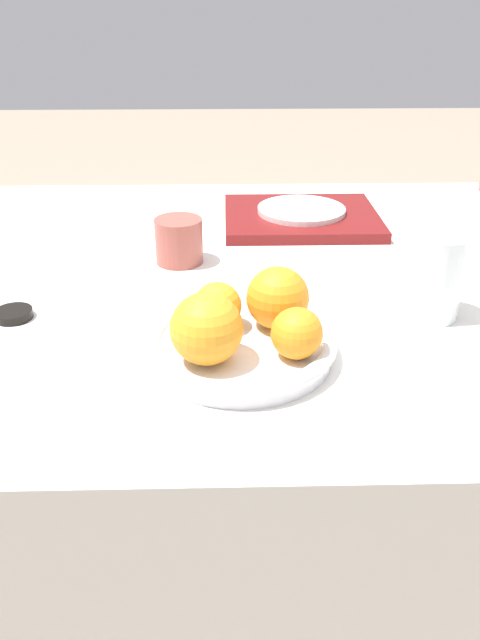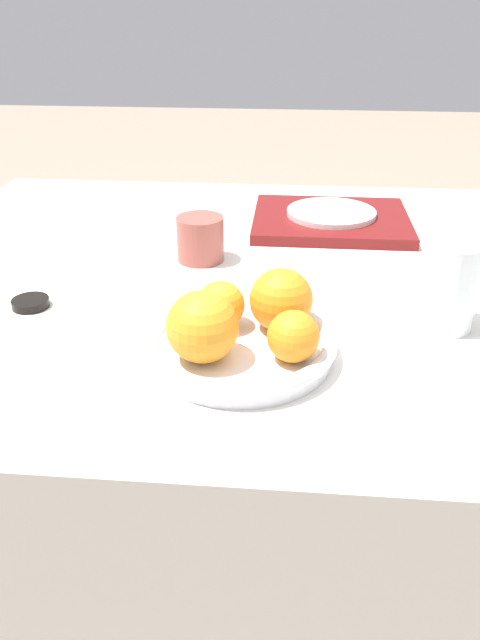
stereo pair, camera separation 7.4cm
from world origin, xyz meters
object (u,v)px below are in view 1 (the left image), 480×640
Objects in this scene: orange_3 at (278,298)px; cup_2 at (179,241)px; orange_2 at (217,306)px; fruit_platter at (240,345)px; soy_dish at (13,314)px; serving_tray at (301,217)px; side_plate at (301,210)px; water_glass at (434,276)px; orange_1 at (297,333)px; orange_0 at (206,329)px.

orange_3 is 0.30m from cup_2.
fruit_platter is at bearing -51.45° from orange_2.
soy_dish is (-0.31, 0.11, -0.01)m from fruit_platter.
serving_tray is 0.02m from side_plate.
water_glass is 0.70× the size of side_plate.
side_plate is at bearing 108.87° from water_glass.
orange_1 is 0.77× the size of orange_3.
water_glass is at bearing 16.73° from orange_3.
orange_3 is at bearing -100.26° from serving_tray.
cup_2 is (-0.14, 0.26, -0.02)m from orange_3.
orange_1 is (0.06, -0.04, 0.04)m from fruit_platter.
orange_0 is 1.60× the size of soy_dish.
fruit_platter is 3.03× the size of cup_2.
orange_1 is 0.21× the size of serving_tray.
orange_2 is at bearing -108.95° from side_plate.
fruit_platter is 2.98× the size of orange_3.
water_glass is at bearing 34.86° from orange_1.
soy_dish is at bearing 168.78° from orange_3.
orange_2 is 0.78× the size of cup_2.
orange_1 is at bearing -97.12° from side_plate.
orange_2 is at bearing -177.91° from orange_3.
orange_3 is 0.46m from side_plate.
serving_tray is at bearing 41.33° from soy_dish.
side_plate is at bearing 82.88° from orange_1.
water_glass is 0.41m from serving_tray.
orange_3 reaches higher than fruit_platter.
soy_dish is (-0.37, 0.14, -0.05)m from orange_1.
cup_2 is at bearing -139.32° from side_plate.
side_plate reaches higher than soy_dish.
fruit_platter is 4.50× the size of soy_dish.
cup_2 is 0.29m from soy_dish.
orange_2 is 0.36× the size of side_plate.
fruit_platter reaches higher than side_plate.
side_plate is (0.13, 0.49, 0.01)m from fruit_platter.
water_glass is (0.30, 0.15, -0.00)m from orange_0.
fruit_platter is at bearing -104.79° from serving_tray.
orange_0 is at bearing -136.67° from orange_3.
orange_0 is 0.50× the size of side_plate.
side_plate is at bearing 71.05° from orange_2.
orange_3 is 0.47× the size of side_plate.
serving_tray is at bearing 71.05° from orange_2.
orange_3 is 1.51× the size of soy_dish.
water_glass is at bearing 21.13° from fruit_platter.
orange_3 is at bearing 37.81° from fruit_platter.
serving_tray is at bearing -104.04° from side_plate.
side_plate is at bearing 75.96° from serving_tray.
side_plate is 0.58m from soy_dish.
cup_2 is (-0.22, -0.19, 0.03)m from serving_tray.
orange_0 reaches higher than serving_tray.
fruit_platter reaches higher than serving_tray.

